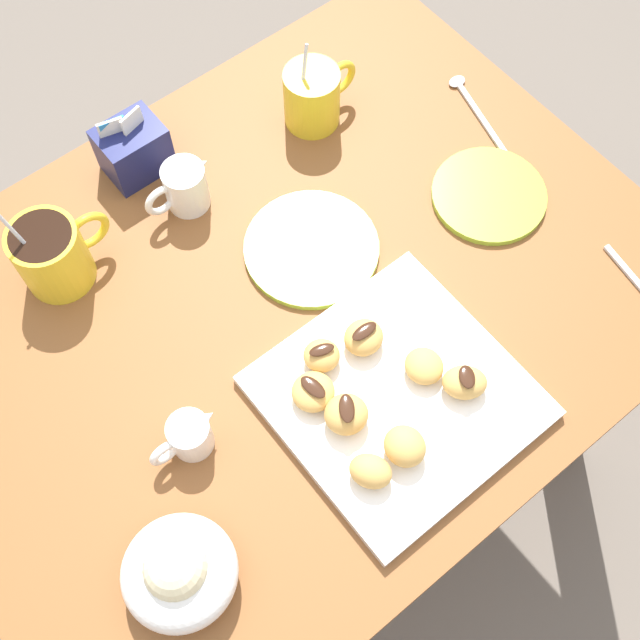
% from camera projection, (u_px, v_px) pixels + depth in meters
% --- Properties ---
extents(ground_plane, '(8.00, 8.00, 0.00)m').
position_uv_depth(ground_plane, '(300.00, 454.00, 1.71)').
color(ground_plane, '#665B51').
extents(dining_table, '(1.01, 0.78, 0.71)m').
position_uv_depth(dining_table, '(290.00, 340.00, 1.19)').
color(dining_table, brown).
rests_on(dining_table, ground_plane).
extents(pastry_plate_square, '(0.29, 0.29, 0.02)m').
position_uv_depth(pastry_plate_square, '(397.00, 397.00, 1.00)').
color(pastry_plate_square, white).
rests_on(pastry_plate_square, dining_table).
extents(coffee_mug_yellow_left, '(0.13, 0.09, 0.15)m').
position_uv_depth(coffee_mug_yellow_left, '(52.00, 254.00, 1.04)').
color(coffee_mug_yellow_left, yellow).
rests_on(coffee_mug_yellow_left, dining_table).
extents(coffee_mug_yellow_right, '(0.12, 0.08, 0.14)m').
position_uv_depth(coffee_mug_yellow_right, '(313.00, 95.00, 1.16)').
color(coffee_mug_yellow_right, yellow).
rests_on(coffee_mug_yellow_right, dining_table).
extents(cream_pitcher_white, '(0.10, 0.06, 0.07)m').
position_uv_depth(cream_pitcher_white, '(184.00, 186.00, 1.10)').
color(cream_pitcher_white, white).
rests_on(cream_pitcher_white, dining_table).
extents(sugar_caddy, '(0.09, 0.07, 0.11)m').
position_uv_depth(sugar_caddy, '(133.00, 149.00, 1.13)').
color(sugar_caddy, '#191E51').
rests_on(sugar_caddy, dining_table).
extents(ice_cream_bowl, '(0.13, 0.13, 0.10)m').
position_uv_depth(ice_cream_bowl, '(179.00, 572.00, 0.88)').
color(ice_cream_bowl, white).
rests_on(ice_cream_bowl, dining_table).
extents(chocolate_sauce_pitcher, '(0.09, 0.05, 0.06)m').
position_uv_depth(chocolate_sauce_pitcher, '(189.00, 435.00, 0.95)').
color(chocolate_sauce_pitcher, white).
rests_on(chocolate_sauce_pitcher, dining_table).
extents(saucer_lime_left, '(0.16, 0.16, 0.01)m').
position_uv_depth(saucer_lime_left, '(489.00, 195.00, 1.14)').
color(saucer_lime_left, '#9EC633').
rests_on(saucer_lime_left, dining_table).
extents(saucer_lime_right, '(0.19, 0.19, 0.01)m').
position_uv_depth(saucer_lime_right, '(311.00, 248.00, 1.10)').
color(saucer_lime_right, '#9EC633').
rests_on(saucer_lime_right, dining_table).
extents(loose_spoon_near_saucer, '(0.06, 0.16, 0.01)m').
position_uv_depth(loose_spoon_near_saucer, '(472.00, 104.00, 1.21)').
color(loose_spoon_near_saucer, silver).
rests_on(loose_spoon_near_saucer, dining_table).
extents(beignet_0, '(0.07, 0.07, 0.03)m').
position_uv_depth(beignet_0, '(465.00, 382.00, 0.98)').
color(beignet_0, '#DBA351').
rests_on(beignet_0, pastry_plate_square).
extents(chocolate_drizzle_0, '(0.03, 0.04, 0.00)m').
position_uv_depth(chocolate_drizzle_0, '(467.00, 377.00, 0.97)').
color(chocolate_drizzle_0, '#381E11').
rests_on(chocolate_drizzle_0, beignet_0).
extents(beignet_1, '(0.05, 0.06, 0.03)m').
position_uv_depth(beignet_1, '(424.00, 366.00, 0.99)').
color(beignet_1, '#DBA351').
rests_on(beignet_1, pastry_plate_square).
extents(beignet_2, '(0.06, 0.06, 0.03)m').
position_uv_depth(beignet_2, '(364.00, 337.00, 1.01)').
color(beignet_2, '#DBA351').
rests_on(beignet_2, pastry_plate_square).
extents(chocolate_drizzle_2, '(0.04, 0.02, 0.00)m').
position_uv_depth(chocolate_drizzle_2, '(364.00, 331.00, 0.99)').
color(chocolate_drizzle_2, '#381E11').
rests_on(chocolate_drizzle_2, beignet_2).
extents(beignet_3, '(0.06, 0.06, 0.03)m').
position_uv_depth(beignet_3, '(313.00, 392.00, 0.98)').
color(beignet_3, '#DBA351').
rests_on(beignet_3, pastry_plate_square).
extents(chocolate_drizzle_3, '(0.02, 0.04, 0.00)m').
position_uv_depth(chocolate_drizzle_3, '(313.00, 387.00, 0.97)').
color(chocolate_drizzle_3, '#381E11').
rests_on(chocolate_drizzle_3, beignet_3).
extents(beignet_4, '(0.06, 0.06, 0.03)m').
position_uv_depth(beignet_4, '(322.00, 356.00, 1.00)').
color(beignet_4, '#DBA351').
rests_on(beignet_4, pastry_plate_square).
extents(chocolate_drizzle_4, '(0.04, 0.03, 0.00)m').
position_uv_depth(chocolate_drizzle_4, '(322.00, 350.00, 0.98)').
color(chocolate_drizzle_4, '#381E11').
rests_on(chocolate_drizzle_4, beignet_4).
extents(beignet_5, '(0.06, 0.06, 0.03)m').
position_uv_depth(beignet_5, '(371.00, 471.00, 0.93)').
color(beignet_5, '#DBA351').
rests_on(beignet_5, pastry_plate_square).
extents(beignet_6, '(0.05, 0.05, 0.04)m').
position_uv_depth(beignet_6, '(405.00, 446.00, 0.94)').
color(beignet_6, '#DBA351').
rests_on(beignet_6, pastry_plate_square).
extents(beignet_7, '(0.07, 0.07, 0.04)m').
position_uv_depth(beignet_7, '(346.00, 414.00, 0.96)').
color(beignet_7, '#DBA351').
rests_on(beignet_7, pastry_plate_square).
extents(chocolate_drizzle_7, '(0.04, 0.04, 0.00)m').
position_uv_depth(chocolate_drizzle_7, '(347.00, 408.00, 0.94)').
color(chocolate_drizzle_7, '#381E11').
rests_on(chocolate_drizzle_7, beignet_7).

